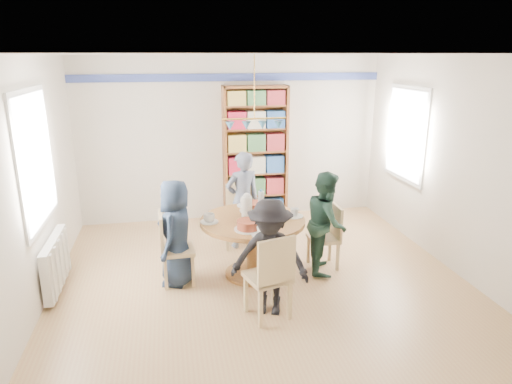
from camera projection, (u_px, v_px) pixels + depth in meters
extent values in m
plane|color=tan|center=(262.00, 283.00, 5.62)|extent=(5.00, 5.00, 0.00)
plane|color=white|center=(263.00, 54.00, 4.84)|extent=(5.00, 5.00, 0.00)
plane|color=silver|center=(232.00, 139.00, 7.58)|extent=(5.00, 0.00, 5.00)
plane|color=silver|center=(345.00, 276.00, 2.88)|extent=(5.00, 0.00, 5.00)
plane|color=silver|center=(29.00, 189.00, 4.77)|extent=(0.00, 5.00, 5.00)
plane|color=silver|center=(458.00, 167.00, 5.69)|extent=(0.00, 5.00, 5.00)
cube|color=navy|center=(231.00, 77.00, 7.27)|extent=(5.00, 0.02, 0.12)
cube|color=white|center=(35.00, 159.00, 4.98)|extent=(0.03, 1.32, 1.52)
cube|color=white|center=(37.00, 159.00, 4.98)|extent=(0.01, 1.20, 1.40)
cube|color=white|center=(406.00, 134.00, 6.85)|extent=(0.03, 1.12, 1.42)
cube|color=white|center=(405.00, 134.00, 6.85)|extent=(0.01, 1.00, 1.30)
cylinder|color=gold|center=(254.00, 87.00, 5.42)|extent=(0.01, 0.01, 0.75)
cylinder|color=gold|center=(254.00, 119.00, 5.53)|extent=(0.80, 0.02, 0.02)
cone|color=#4388BD|center=(230.00, 126.00, 5.49)|extent=(0.11, 0.11, 0.10)
cone|color=#4388BD|center=(246.00, 126.00, 5.53)|extent=(0.11, 0.11, 0.10)
cone|color=#4388BD|center=(262.00, 125.00, 5.57)|extent=(0.11, 0.11, 0.10)
cone|color=#4388BD|center=(278.00, 125.00, 5.60)|extent=(0.11, 0.11, 0.10)
cube|color=silver|center=(56.00, 263.00, 5.35)|extent=(0.10, 1.00, 0.60)
cube|color=silver|center=(53.00, 278.00, 4.99)|extent=(0.02, 0.06, 0.56)
cube|color=silver|center=(57.00, 270.00, 5.17)|extent=(0.02, 0.06, 0.56)
cube|color=silver|center=(61.00, 262.00, 5.36)|extent=(0.02, 0.06, 0.56)
cube|color=silver|center=(65.00, 255.00, 5.55)|extent=(0.02, 0.06, 0.56)
cube|color=silver|center=(68.00, 249.00, 5.74)|extent=(0.02, 0.06, 0.56)
cylinder|color=olive|center=(253.00, 221.00, 5.63)|extent=(1.30, 1.30, 0.05)
cylinder|color=olive|center=(253.00, 249.00, 5.73)|extent=(0.16, 0.16, 0.70)
cylinder|color=olive|center=(253.00, 273.00, 5.83)|extent=(0.70, 0.70, 0.04)
cube|color=tan|center=(178.00, 250.00, 5.52)|extent=(0.41, 0.41, 0.05)
cube|color=tan|center=(161.00, 233.00, 5.41)|extent=(0.05, 0.40, 0.48)
cube|color=tan|center=(193.00, 271.00, 5.46)|extent=(0.04, 0.04, 0.41)
cube|color=tan|center=(191.00, 260.00, 5.77)|extent=(0.04, 0.04, 0.41)
cube|color=tan|center=(166.00, 274.00, 5.39)|extent=(0.04, 0.04, 0.41)
cube|color=tan|center=(165.00, 262.00, 5.70)|extent=(0.04, 0.04, 0.41)
cube|color=tan|center=(323.00, 238.00, 5.94)|extent=(0.37, 0.37, 0.04)
cube|color=tan|center=(336.00, 222.00, 5.91)|extent=(0.04, 0.37, 0.44)
cube|color=tan|center=(308.00, 249.00, 6.11)|extent=(0.04, 0.04, 0.38)
cube|color=tan|center=(315.00, 259.00, 5.83)|extent=(0.04, 0.04, 0.38)
cube|color=tan|center=(330.00, 248.00, 6.17)|extent=(0.04, 0.04, 0.38)
cube|color=tan|center=(338.00, 257.00, 5.89)|extent=(0.04, 0.04, 0.38)
cube|color=tan|center=(239.00, 219.00, 6.57)|extent=(0.46, 0.46, 0.05)
cube|color=tan|center=(239.00, 199.00, 6.67)|extent=(0.40, 0.11, 0.47)
cube|color=tan|center=(228.00, 237.00, 6.48)|extent=(0.04, 0.04, 0.41)
cube|color=tan|center=(250.00, 237.00, 6.48)|extent=(0.04, 0.04, 0.41)
cube|color=tan|center=(229.00, 229.00, 6.79)|extent=(0.04, 0.04, 0.41)
cube|color=tan|center=(250.00, 229.00, 6.79)|extent=(0.04, 0.04, 0.41)
cube|color=tan|center=(267.00, 277.00, 4.79)|extent=(0.52, 0.52, 0.05)
cube|color=tan|center=(277.00, 262.00, 4.55)|extent=(0.42, 0.15, 0.50)
cube|color=tan|center=(274.00, 286.00, 5.08)|extent=(0.05, 0.05, 0.43)
cube|color=tan|center=(246.00, 293.00, 4.93)|extent=(0.05, 0.05, 0.43)
cube|color=tan|center=(289.00, 301.00, 4.79)|extent=(0.05, 0.05, 0.43)
cube|color=tan|center=(260.00, 308.00, 4.64)|extent=(0.05, 0.05, 0.43)
imported|color=#1B273C|center=(176.00, 233.00, 5.45)|extent=(0.59, 0.73, 1.30)
imported|color=#193227|center=(326.00, 222.00, 5.78)|extent=(0.65, 0.75, 1.32)
imported|color=gray|center=(243.00, 200.00, 6.51)|extent=(0.59, 0.46, 1.41)
imported|color=black|center=(270.00, 258.00, 4.80)|extent=(0.95, 0.75, 1.29)
cube|color=brown|center=(225.00, 155.00, 7.47)|extent=(0.04, 0.32, 2.23)
cube|color=brown|center=(285.00, 153.00, 7.66)|extent=(0.04, 0.32, 2.23)
cube|color=brown|center=(255.00, 87.00, 7.25)|extent=(1.06, 0.32, 0.04)
cube|color=brown|center=(255.00, 215.00, 7.88)|extent=(1.06, 0.32, 0.06)
cube|color=brown|center=(254.00, 152.00, 7.70)|extent=(1.06, 0.02, 2.23)
cube|color=brown|center=(255.00, 194.00, 7.76)|extent=(1.00, 0.30, 0.03)
cube|color=brown|center=(255.00, 173.00, 7.66)|extent=(1.00, 0.30, 0.03)
cube|color=brown|center=(255.00, 151.00, 7.55)|extent=(1.00, 0.30, 0.03)
cube|color=brown|center=(255.00, 129.00, 7.44)|extent=(1.00, 0.30, 0.03)
cube|color=brown|center=(255.00, 106.00, 7.34)|extent=(1.00, 0.30, 0.03)
cube|color=maroon|center=(237.00, 208.00, 7.75)|extent=(0.29, 0.23, 0.28)
cube|color=white|center=(256.00, 207.00, 7.81)|extent=(0.29, 0.23, 0.28)
cube|color=navy|center=(274.00, 205.00, 7.87)|extent=(0.29, 0.23, 0.28)
cube|color=gold|center=(237.00, 187.00, 7.64)|extent=(0.29, 0.23, 0.28)
cube|color=#39663B|center=(256.00, 186.00, 7.70)|extent=(0.29, 0.23, 0.28)
cube|color=maroon|center=(274.00, 185.00, 7.76)|extent=(0.29, 0.23, 0.28)
cube|color=maroon|center=(237.00, 165.00, 7.53)|extent=(0.29, 0.23, 0.28)
cube|color=white|center=(256.00, 164.00, 7.59)|extent=(0.29, 0.23, 0.28)
cube|color=navy|center=(274.00, 163.00, 7.65)|extent=(0.29, 0.23, 0.28)
cube|color=gold|center=(236.00, 143.00, 7.43)|extent=(0.29, 0.23, 0.28)
cube|color=#39663B|center=(256.00, 142.00, 7.49)|extent=(0.29, 0.23, 0.28)
cube|color=maroon|center=(274.00, 141.00, 7.54)|extent=(0.29, 0.23, 0.28)
cube|color=maroon|center=(236.00, 120.00, 7.32)|extent=(0.29, 0.23, 0.28)
cube|color=white|center=(256.00, 119.00, 7.38)|extent=(0.29, 0.23, 0.28)
cube|color=navy|center=(275.00, 119.00, 7.44)|extent=(0.29, 0.23, 0.28)
cube|color=gold|center=(236.00, 98.00, 7.22)|extent=(0.29, 0.23, 0.23)
cube|color=#39663B|center=(256.00, 98.00, 7.28)|extent=(0.29, 0.23, 0.23)
cube|color=maroon|center=(275.00, 97.00, 7.34)|extent=(0.29, 0.23, 0.23)
cylinder|color=white|center=(247.00, 207.00, 5.65)|extent=(0.13, 0.13, 0.27)
sphere|color=white|center=(247.00, 197.00, 5.61)|extent=(0.10, 0.10, 0.10)
cylinder|color=silver|center=(261.00, 203.00, 5.72)|extent=(0.08, 0.08, 0.31)
cylinder|color=#4388BD|center=(261.00, 191.00, 5.67)|extent=(0.03, 0.03, 0.03)
cylinder|color=white|center=(252.00, 210.00, 5.92)|extent=(0.33, 0.33, 0.01)
cylinder|color=brown|center=(252.00, 206.00, 5.90)|extent=(0.27, 0.27, 0.10)
cylinder|color=white|center=(249.00, 229.00, 5.28)|extent=(0.33, 0.33, 0.01)
cylinder|color=brown|center=(248.00, 225.00, 5.26)|extent=(0.27, 0.27, 0.10)
cylinder|color=white|center=(209.00, 222.00, 5.52)|extent=(0.22, 0.22, 0.01)
imported|color=white|center=(209.00, 218.00, 5.50)|extent=(0.14, 0.14, 0.11)
cylinder|color=white|center=(294.00, 216.00, 5.71)|extent=(0.22, 0.22, 0.01)
imported|color=white|center=(294.00, 212.00, 5.70)|extent=(0.11, 0.11, 0.10)
cylinder|color=white|center=(245.00, 205.00, 6.12)|extent=(0.22, 0.22, 0.01)
imported|color=white|center=(245.00, 202.00, 6.10)|extent=(0.14, 0.14, 0.11)
cylinder|color=white|center=(261.00, 235.00, 5.11)|extent=(0.22, 0.22, 0.01)
imported|color=white|center=(261.00, 231.00, 5.10)|extent=(0.11, 0.11, 0.10)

